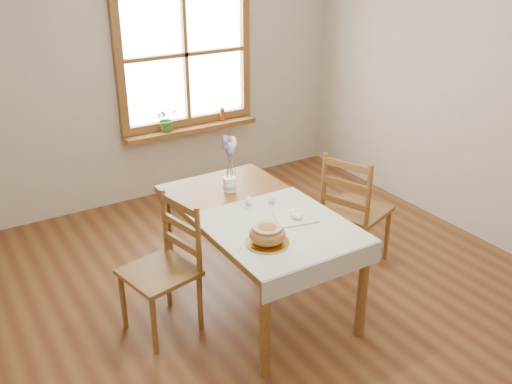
% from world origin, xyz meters
% --- Properties ---
extents(ground, '(5.00, 5.00, 0.00)m').
position_xyz_m(ground, '(0.00, 0.00, 0.00)').
color(ground, brown).
rests_on(ground, ground).
extents(room_walls, '(4.60, 5.10, 2.65)m').
position_xyz_m(room_walls, '(0.00, 0.00, 1.71)').
color(room_walls, beige).
rests_on(room_walls, ground).
extents(window, '(1.46, 0.08, 1.46)m').
position_xyz_m(window, '(0.50, 2.47, 1.45)').
color(window, olive).
rests_on(window, ground).
extents(window_sill, '(1.46, 0.20, 0.05)m').
position_xyz_m(window_sill, '(0.50, 2.40, 0.69)').
color(window_sill, olive).
rests_on(window_sill, ground).
extents(dining_table, '(0.90, 1.60, 0.75)m').
position_xyz_m(dining_table, '(0.00, 0.30, 0.66)').
color(dining_table, olive).
rests_on(dining_table, ground).
extents(table_linen, '(0.91, 0.99, 0.01)m').
position_xyz_m(table_linen, '(0.00, -0.00, 0.76)').
color(table_linen, silver).
rests_on(table_linen, dining_table).
extents(chair_left, '(0.55, 0.53, 0.95)m').
position_xyz_m(chair_left, '(-0.75, 0.34, 0.48)').
color(chair_left, olive).
rests_on(chair_left, ground).
extents(chair_right, '(0.62, 0.61, 1.00)m').
position_xyz_m(chair_right, '(0.99, 0.33, 0.50)').
color(chair_right, olive).
rests_on(chair_right, ground).
extents(bread_plate, '(0.30, 0.30, 0.01)m').
position_xyz_m(bread_plate, '(-0.19, -0.15, 0.77)').
color(bread_plate, white).
rests_on(bread_plate, table_linen).
extents(bread_loaf, '(0.23, 0.23, 0.13)m').
position_xyz_m(bread_loaf, '(-0.19, -0.15, 0.84)').
color(bread_loaf, '#A5693A').
rests_on(bread_loaf, bread_plate).
extents(egg_napkin, '(0.31, 0.28, 0.01)m').
position_xyz_m(egg_napkin, '(0.16, 0.04, 0.77)').
color(egg_napkin, silver).
rests_on(egg_napkin, table_linen).
extents(eggs, '(0.24, 0.22, 0.04)m').
position_xyz_m(eggs, '(0.16, 0.04, 0.79)').
color(eggs, white).
rests_on(eggs, egg_napkin).
extents(salt_shaker, '(0.06, 0.06, 0.09)m').
position_xyz_m(salt_shaker, '(-0.03, 0.35, 0.81)').
color(salt_shaker, white).
rests_on(salt_shaker, table_linen).
extents(pepper_shaker, '(0.05, 0.05, 0.09)m').
position_xyz_m(pepper_shaker, '(0.13, 0.29, 0.80)').
color(pepper_shaker, white).
rests_on(pepper_shaker, table_linen).
extents(flower_vase, '(0.10, 0.10, 0.11)m').
position_xyz_m(flower_vase, '(0.00, 0.69, 0.81)').
color(flower_vase, white).
rests_on(flower_vase, dining_table).
extents(lavender_bouquet, '(0.18, 0.18, 0.33)m').
position_xyz_m(lavender_bouquet, '(0.00, 0.69, 1.03)').
color(lavender_bouquet, '#7560AA').
rests_on(lavender_bouquet, flower_vase).
extents(potted_plant, '(0.26, 0.28, 0.20)m').
position_xyz_m(potted_plant, '(0.23, 2.40, 0.81)').
color(potted_plant, '#366D2B').
rests_on(potted_plant, window_sill).
extents(amber_bottle, '(0.07, 0.07, 0.15)m').
position_xyz_m(amber_bottle, '(0.87, 2.40, 0.79)').
color(amber_bottle, '#954B1B').
rests_on(amber_bottle, window_sill).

